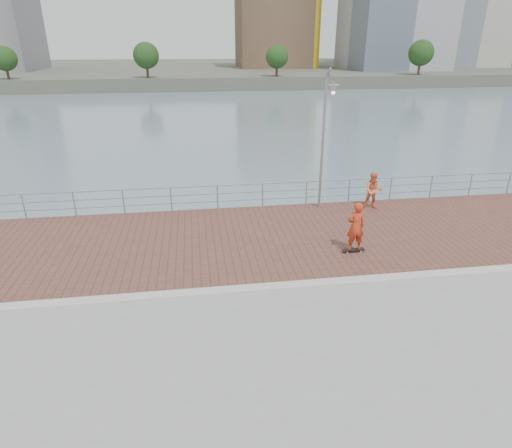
{
  "coord_description": "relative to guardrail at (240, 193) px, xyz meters",
  "views": [
    {
      "loc": [
        -1.91,
        -11.19,
        7.02
      ],
      "look_at": [
        0.0,
        2.0,
        1.3
      ],
      "focal_mm": 30.0,
      "sensor_mm": 36.0,
      "label": 1
    }
  ],
  "objects": [
    {
      "name": "guardrail",
      "position": [
        0.0,
        0.0,
        0.0
      ],
      "size": [
        39.06,
        0.06,
        1.13
      ],
      "color": "#8C9EA8",
      "rests_on": "brick_lane"
    },
    {
      "name": "street_lamp",
      "position": [
        3.56,
        -0.92,
        3.4
      ],
      "size": [
        0.42,
        1.22,
        5.76
      ],
      "color": "gray",
      "rests_on": "brick_lane"
    },
    {
      "name": "skateboard",
      "position": [
        3.54,
        -5.06,
        -0.6
      ],
      "size": [
        0.83,
        0.26,
        0.09
      ],
      "rotation": [
        0.0,
        0.0,
        0.06
      ],
      "color": "black",
      "rests_on": "brick_lane"
    },
    {
      "name": "curb",
      "position": [
        -0.0,
        -7.0,
        -0.66
      ],
      "size": [
        40.0,
        0.4,
        0.06
      ],
      "primitive_type": "cube",
      "color": "#B7B5AD",
      "rests_on": "seawall"
    },
    {
      "name": "shoreline_trees",
      "position": [
        -4.04,
        70.0,
        3.69
      ],
      "size": [
        109.8,
        5.12,
        6.82
      ],
      "color": "#473323",
      "rests_on": "far_shore"
    },
    {
      "name": "skateboarder",
      "position": [
        3.54,
        -5.06,
        0.32
      ],
      "size": [
        0.69,
        0.47,
        1.81
      ],
      "primitive_type": "imported",
      "rotation": [
        0.0,
        0.0,
        3.2
      ],
      "color": "red",
      "rests_on": "skateboard"
    },
    {
      "name": "far_shore",
      "position": [
        -0.0,
        115.5,
        -1.44
      ],
      "size": [
        320.0,
        95.0,
        2.5
      ],
      "primitive_type": "cube",
      "color": "#4C5142",
      "rests_on": "ground"
    },
    {
      "name": "bystander",
      "position": [
        5.89,
        -0.99,
        0.16
      ],
      "size": [
        0.97,
        0.86,
        1.67
      ],
      "primitive_type": "imported",
      "rotation": [
        0.0,
        0.0,
        -0.32
      ],
      "color": "#EB7545",
      "rests_on": "brick_lane"
    },
    {
      "name": "water",
      "position": [
        -0.0,
        -7.0,
        -2.69
      ],
      "size": [
        400.0,
        400.0,
        0.0
      ],
      "primitive_type": "plane",
      "color": "slate",
      "rests_on": "ground"
    },
    {
      "name": "brick_lane",
      "position": [
        -0.0,
        -3.4,
        -0.68
      ],
      "size": [
        40.0,
        6.8,
        0.02
      ],
      "primitive_type": "cube",
      "color": "brown",
      "rests_on": "seawall"
    }
  ]
}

